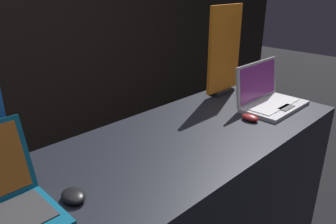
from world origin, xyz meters
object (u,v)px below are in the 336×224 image
at_px(mouse_front, 73,196).
at_px(promo_stand_back, 224,53).
at_px(mouse_back, 250,118).
at_px(laptop_back, 268,96).

height_order(mouse_front, promo_stand_back, promo_stand_back).
bearing_deg(promo_stand_back, mouse_back, -124.69).
height_order(laptop_back, promo_stand_back, promo_stand_back).
bearing_deg(laptop_back, mouse_front, 179.62).
relative_size(mouse_front, mouse_back, 1.04).
height_order(mouse_front, laptop_back, laptop_back).
distance_m(mouse_front, promo_stand_back, 1.28).
bearing_deg(mouse_front, laptop_back, -0.38).
height_order(laptop_back, mouse_back, laptop_back).
height_order(mouse_front, mouse_back, mouse_front).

